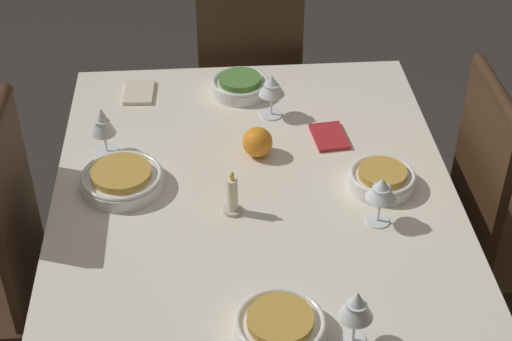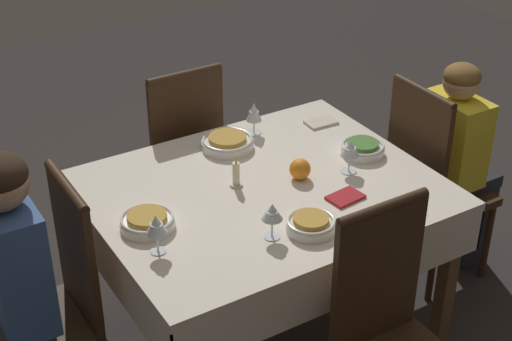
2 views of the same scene
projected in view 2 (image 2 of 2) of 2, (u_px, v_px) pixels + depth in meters
The scene contains 20 objects.
ground_plane at pixel (262, 332), 3.47m from camera, with size 8.00×8.00×0.00m, color #332D2B.
dining_table at pixel (263, 205), 3.13m from camera, with size 1.34×1.08×0.76m.
chair_east at pixel (54, 302), 2.82m from camera, with size 0.40×0.40×1.02m.
chair_west at pixel (431, 179), 3.56m from camera, with size 0.40×0.40×1.02m.
chair_north at pixel (392, 334), 2.67m from camera, with size 0.40×0.40×1.02m.
chair_south at pixel (179, 156), 3.74m from camera, with size 0.40×0.40×1.02m.
person_adult_denim at pixel (4, 289), 2.68m from camera, with size 0.34×0.30×1.18m.
person_child_yellow at pixel (459, 160), 3.61m from camera, with size 0.33×0.30×1.08m.
bowl_east at pixel (147, 221), 2.83m from camera, with size 0.20×0.20×0.06m.
wine_glass_east at pixel (156, 226), 2.66m from camera, with size 0.08×0.08×0.15m.
bowl_west at pixel (363, 148), 3.31m from camera, with size 0.19×0.19×0.06m.
wine_glass_west at pixel (350, 149), 3.14m from camera, with size 0.08×0.08×0.14m.
bowl_north at pixel (311, 224), 2.82m from camera, with size 0.18×0.18×0.06m.
wine_glass_north at pixel (272, 213), 2.74m from camera, with size 0.08×0.08×0.14m.
bowl_south at pixel (227, 142), 3.35m from camera, with size 0.22×0.22×0.06m.
wine_glass_south at pixel (254, 113), 3.43m from camera, with size 0.07×0.07×0.15m.
candle_centerpiece at pixel (236, 176), 3.07m from camera, with size 0.05×0.05×0.13m.
orange_fruit at pixel (300, 169), 3.12m from camera, with size 0.09×0.09×0.09m, color orange.
napkin_red_folded at pixel (345, 197), 3.01m from camera, with size 0.14×0.11×0.01m.
napkin_spare_side at pixel (321, 122), 3.56m from camera, with size 0.14×0.10×0.01m.
Camera 2 is at (1.39, 2.23, 2.38)m, focal length 55.00 mm.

